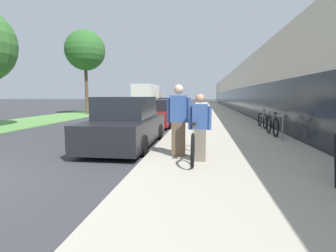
{
  "coord_description": "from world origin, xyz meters",
  "views": [
    {
      "loc": [
        4.96,
        -3.83,
        1.7
      ],
      "look_at": [
        2.58,
        14.01,
        -0.42
      ],
      "focal_mm": 28.0,
      "sensor_mm": 36.0,
      "label": 1
    }
  ],
  "objects": [
    {
      "name": "sidewalk_slab",
      "position": [
        5.87,
        21.0,
        0.08
      ],
      "size": [
        4.72,
        70.0,
        0.15
      ],
      "color": "#B2AA99",
      "rests_on": "ground"
    },
    {
      "name": "storefront_facade",
      "position": [
        13.26,
        29.0,
        2.27
      ],
      "size": [
        10.01,
        70.0,
        4.55
      ],
      "color": "beige",
      "rests_on": "ground"
    },
    {
      "name": "lawn_strip",
      "position": [
        -6.1,
        25.0,
        0.01
      ],
      "size": [
        4.37,
        70.0,
        0.03
      ],
      "color": "#5B9347",
      "rests_on": "ground"
    },
    {
      "name": "tandem_bicycle",
      "position": [
        4.76,
        2.62,
        0.55
      ],
      "size": [
        0.52,
        2.62,
        0.94
      ],
      "color": "black",
      "rests_on": "sidewalk_slab"
    },
    {
      "name": "person_rider",
      "position": [
        4.89,
        2.29,
        0.95
      ],
      "size": [
        0.54,
        0.21,
        1.58
      ],
      "color": "#756B5B",
      "rests_on": "sidewalk_slab"
    },
    {
      "name": "person_bystander",
      "position": [
        4.35,
        2.76,
        1.07
      ],
      "size": [
        0.62,
        0.24,
        1.81
      ],
      "color": "brown",
      "rests_on": "sidewalk_slab"
    },
    {
      "name": "bike_rack_hoop",
      "position": [
        7.71,
        5.88,
        0.67
      ],
      "size": [
        0.05,
        0.6,
        0.84
      ],
      "color": "gray",
      "rests_on": "sidewalk_slab"
    },
    {
      "name": "cruiser_bike_nearest",
      "position": [
        7.65,
        6.78,
        0.54
      ],
      "size": [
        0.52,
        1.76,
        0.92
      ],
      "color": "black",
      "rests_on": "sidewalk_slab"
    },
    {
      "name": "cruiser_bike_middle",
      "position": [
        7.8,
        9.19,
        0.52
      ],
      "size": [
        0.52,
        1.8,
        0.86
      ],
      "color": "black",
      "rests_on": "sidewalk_slab"
    },
    {
      "name": "parked_sedan_curbside",
      "position": [
        2.44,
        4.61,
        0.74
      ],
      "size": [
        1.92,
        4.69,
        1.65
      ],
      "color": "black",
      "rests_on": "ground"
    },
    {
      "name": "vintage_roadster_curbside",
      "position": [
        2.45,
        10.59,
        0.67
      ],
      "size": [
        1.79,
        4.52,
        1.46
      ],
      "color": "maroon",
      "rests_on": "ground"
    },
    {
      "name": "parked_sedan_far",
      "position": [
        2.41,
        16.18,
        0.68
      ],
      "size": [
        1.91,
        4.15,
        1.51
      ],
      "color": "navy",
      "rests_on": "ground"
    },
    {
      "name": "moving_truck",
      "position": [
        -2.15,
        29.3,
        1.53
      ],
      "size": [
        2.49,
        7.46,
        3.03
      ],
      "color": "orange",
      "rests_on": "ground"
    },
    {
      "name": "street_tree_far",
      "position": [
        -5.42,
        18.68,
        5.62
      ],
      "size": [
        3.51,
        3.51,
        7.4
      ],
      "color": "brown",
      "rests_on": "ground"
    }
  ]
}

